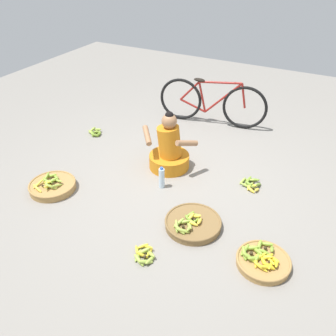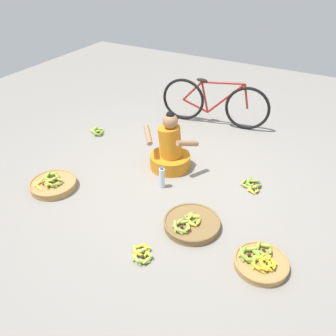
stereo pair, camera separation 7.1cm
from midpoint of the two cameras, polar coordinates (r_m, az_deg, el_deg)
The scene contains 10 objects.
ground_plane at distance 4.36m, azimuth 1.74°, elevation -2.55°, with size 10.00×10.00×0.00m, color gray.
vendor_woman_front at distance 4.54m, azimuth 0.78°, elevation 2.85°, with size 0.76×0.52×0.79m.
bicycle_leaning at distance 5.66m, azimuth 7.79°, elevation 10.29°, with size 1.69×0.30×0.73m.
banana_basket_front_left at distance 3.75m, azimuth 4.34°, elevation -8.85°, with size 0.59×0.59×0.15m.
banana_basket_mid_left at distance 4.47m, azimuth -17.51°, elevation -2.49°, with size 0.55×0.55×0.16m.
banana_basket_near_vendor at distance 3.48m, azimuth 15.23°, elevation -14.38°, with size 0.50×0.50×0.15m.
loose_bananas_mid_right at distance 3.47m, azimuth -3.59°, elevation -13.67°, with size 0.26×0.28×0.09m.
loose_bananas_near_bicycle at distance 4.41m, azimuth 13.71°, elevation -2.67°, with size 0.26×0.28×0.10m.
loose_bananas_front_center at distance 5.55m, azimuth -10.85°, elevation 5.75°, with size 0.24×0.23×0.10m.
water_bottle at distance 4.23m, azimuth -0.51°, elevation -1.60°, with size 0.07×0.07×0.28m.
Camera 2 is at (1.61, -3.13, 2.58)m, focal length 38.02 mm.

